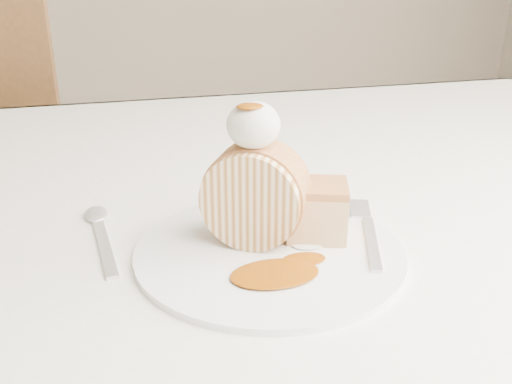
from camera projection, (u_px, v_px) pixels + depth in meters
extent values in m
cube|color=white|center=(263.00, 191.00, 0.71)|extent=(1.40, 0.90, 0.04)
cube|color=white|center=(204.00, 165.00, 1.15)|extent=(1.40, 0.01, 0.28)
cylinder|color=brown|center=(475.00, 255.00, 1.33)|extent=(0.06, 0.06, 0.71)
cylinder|color=brown|center=(86.00, 231.00, 1.75)|extent=(0.04, 0.04, 0.44)
cylinder|color=brown|center=(72.00, 300.00, 1.40)|extent=(0.04, 0.04, 0.44)
cylinder|color=white|center=(269.00, 251.00, 0.52)|extent=(0.31, 0.31, 0.01)
cylinder|color=beige|center=(255.00, 195.00, 0.51)|extent=(0.10, 0.09, 0.09)
cube|color=#C9844C|center=(317.00, 213.00, 0.53)|extent=(0.07, 0.06, 0.05)
ellipsoid|color=white|center=(253.00, 125.00, 0.49)|extent=(0.05, 0.05, 0.04)
ellipsoid|color=#813D05|center=(250.00, 100.00, 0.47)|extent=(0.02, 0.02, 0.01)
cube|color=silver|center=(372.00, 243.00, 0.52)|extent=(0.07, 0.14, 0.00)
cube|color=silver|center=(105.00, 248.00, 0.53)|extent=(0.03, 0.14, 0.00)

